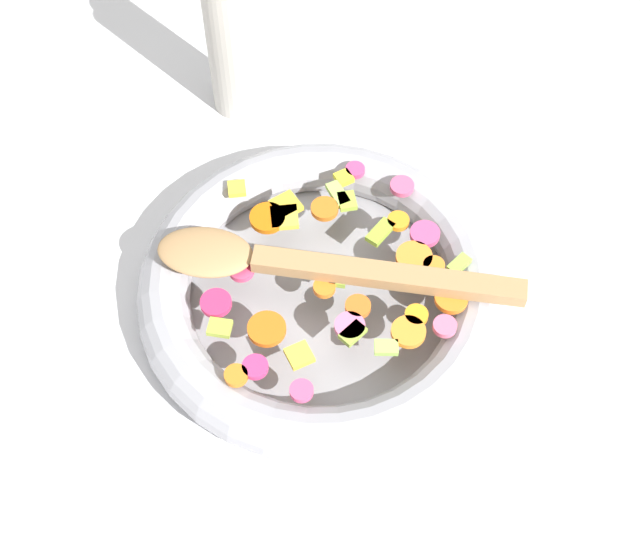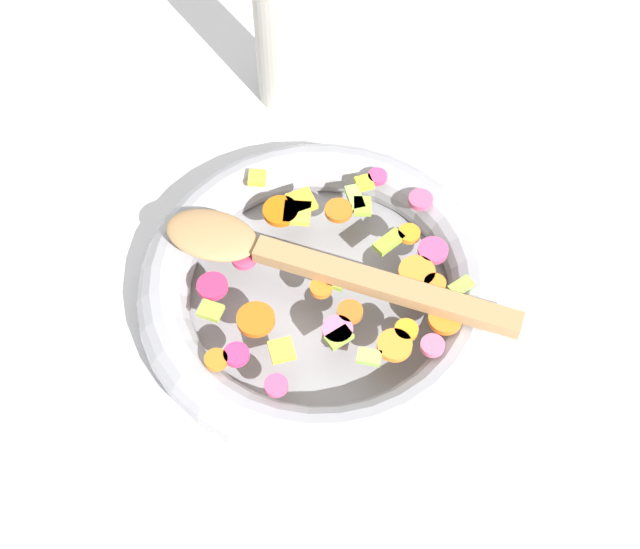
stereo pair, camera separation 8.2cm
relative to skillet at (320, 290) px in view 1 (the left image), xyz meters
The scene contains 5 objects.
ground_plane 0.02m from the skillet, ahead, with size 4.00×4.00×0.00m, color silver.
skillet is the anchor object (origin of this frame).
chopped_vegetables 0.04m from the skillet, 51.56° to the right, with size 0.29×0.27×0.01m.
wooden_spoon 0.04m from the skillet, 119.77° to the left, with size 0.20×0.31×0.01m.
pepper_mill 0.29m from the skillet, 57.97° to the left, with size 0.05×0.05×0.22m.
Camera 1 is at (-0.35, -0.28, 0.74)m, focal length 50.00 mm.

